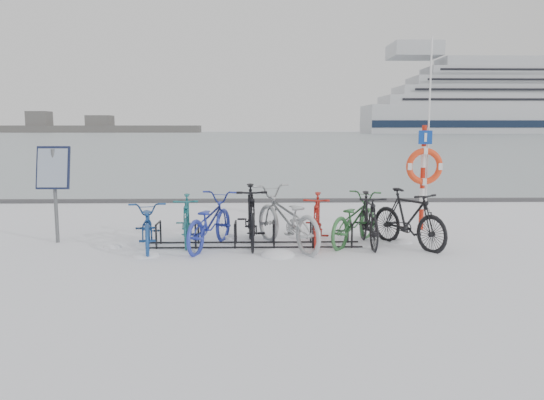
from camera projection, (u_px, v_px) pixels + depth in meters
ground at (255, 246)px, 9.98m from camera, size 900.00×900.00×0.00m
ice_sheet at (260, 135)px, 163.53m from camera, size 400.00×298.00×0.02m
quay_edge at (257, 201)px, 15.82m from camera, size 400.00×0.25×0.10m
bike_rack at (255, 236)px, 9.95m from camera, size 4.00×0.48×0.46m
info_board at (54, 174)px, 10.06m from camera, size 0.62×0.24×1.86m
lifebuoy_station at (424, 167)px, 11.34m from camera, size 0.79×0.23×4.11m
cruise_ferry at (525, 104)px, 217.07m from camera, size 132.47×25.00×43.53m
shoreline at (15, 127)px, 264.41m from camera, size 180.00×12.00×9.50m
bike_0 at (148, 223)px, 9.68m from camera, size 0.98×1.91×0.95m
bike_1 at (187, 218)px, 10.13m from camera, size 0.61×1.65×0.97m
bike_2 at (209, 220)px, 9.80m from camera, size 1.24×2.09×1.04m
bike_3 at (251, 214)px, 10.00m from camera, size 0.65×1.98×1.18m
bike_4 at (286, 216)px, 9.78m from camera, size 1.70×2.33×1.16m
bike_5 at (317, 218)px, 9.99m from camera, size 0.72×1.75×1.02m
bike_6 at (354, 217)px, 10.14m from camera, size 1.63×1.96×1.00m
bike_7 at (369, 218)px, 10.00m from camera, size 0.50×1.73×1.04m
bike_8 at (409, 217)px, 9.87m from camera, size 1.38×1.87×1.11m
snow_drifts at (250, 249)px, 9.66m from camera, size 5.87×2.06×0.22m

